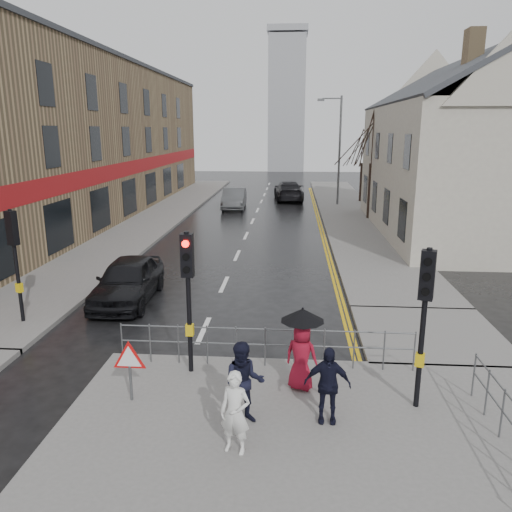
% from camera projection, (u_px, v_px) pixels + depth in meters
% --- Properties ---
extents(ground, '(120.00, 120.00, 0.00)m').
position_uv_depth(ground, '(181.00, 380.00, 11.79)').
color(ground, black).
rests_on(ground, ground).
extents(near_pavement, '(10.00, 9.00, 0.14)m').
position_uv_depth(near_pavement, '(315.00, 486.00, 8.18)').
color(near_pavement, '#605E5B').
rests_on(near_pavement, ground).
extents(left_pavement, '(4.00, 44.00, 0.14)m').
position_uv_depth(left_pavement, '(161.00, 214.00, 34.47)').
color(left_pavement, '#605E5B').
rests_on(left_pavement, ground).
extents(right_pavement, '(4.00, 40.00, 0.14)m').
position_uv_depth(right_pavement, '(348.00, 211.00, 35.47)').
color(right_pavement, '#605E5B').
rests_on(right_pavement, ground).
extents(pavement_bridge_right, '(4.00, 4.20, 0.14)m').
position_uv_depth(pavement_bridge_right, '(429.00, 334.00, 14.21)').
color(pavement_bridge_right, '#605E5B').
rests_on(pavement_bridge_right, ground).
extents(building_left_terrace, '(8.00, 42.00, 10.00)m').
position_uv_depth(building_left_terrace, '(71.00, 141.00, 32.67)').
color(building_left_terrace, '#907753').
rests_on(building_left_terrace, ground).
extents(building_right_cream, '(9.00, 16.40, 10.10)m').
position_uv_depth(building_right_cream, '(467.00, 148.00, 27.15)').
color(building_right_cream, '#BCB6A3').
rests_on(building_right_cream, ground).
extents(church_tower, '(5.00, 5.00, 18.00)m').
position_uv_depth(church_tower, '(287.00, 105.00, 69.38)').
color(church_tower, '#94979C').
rests_on(church_tower, ground).
extents(traffic_signal_near_left, '(0.28, 0.27, 3.40)m').
position_uv_depth(traffic_signal_near_left, '(188.00, 278.00, 11.36)').
color(traffic_signal_near_left, black).
rests_on(traffic_signal_near_left, near_pavement).
extents(traffic_signal_near_right, '(0.34, 0.33, 3.40)m').
position_uv_depth(traffic_signal_near_right, '(425.00, 301.00, 9.85)').
color(traffic_signal_near_right, black).
rests_on(traffic_signal_near_right, near_pavement).
extents(traffic_signal_far_left, '(0.34, 0.33, 3.40)m').
position_uv_depth(traffic_signal_far_left, '(14.00, 246.00, 14.48)').
color(traffic_signal_far_left, black).
rests_on(traffic_signal_far_left, left_pavement).
extents(guard_railing_front, '(7.14, 0.04, 1.00)m').
position_uv_depth(guard_railing_front, '(265.00, 338.00, 12.02)').
color(guard_railing_front, '#595B5E').
rests_on(guard_railing_front, near_pavement).
extents(warning_sign, '(0.80, 0.07, 1.35)m').
position_uv_depth(warning_sign, '(129.00, 361.00, 10.43)').
color(warning_sign, '#595B5E').
rests_on(warning_sign, near_pavement).
extents(street_lamp, '(1.83, 0.25, 8.00)m').
position_uv_depth(street_lamp, '(337.00, 144.00, 37.28)').
color(street_lamp, '#595B5E').
rests_on(street_lamp, right_pavement).
extents(tree_near, '(2.40, 2.40, 6.58)m').
position_uv_depth(tree_near, '(373.00, 139.00, 31.25)').
color(tree_near, '#30221A').
rests_on(tree_near, right_pavement).
extents(tree_far, '(2.40, 2.40, 5.64)m').
position_uv_depth(tree_far, '(363.00, 147.00, 39.12)').
color(tree_far, '#30221A').
rests_on(tree_far, right_pavement).
extents(pedestrian_a, '(0.64, 0.50, 1.54)m').
position_uv_depth(pedestrian_a, '(235.00, 413.00, 8.78)').
color(pedestrian_a, silver).
rests_on(pedestrian_a, near_pavement).
extents(pedestrian_b, '(0.88, 0.73, 1.67)m').
position_uv_depth(pedestrian_b, '(244.00, 383.00, 9.66)').
color(pedestrian_b, black).
rests_on(pedestrian_b, near_pavement).
extents(pedestrian_with_umbrella, '(0.96, 0.96, 1.88)m').
position_uv_depth(pedestrian_with_umbrella, '(302.00, 343.00, 10.88)').
color(pedestrian_with_umbrella, maroon).
rests_on(pedestrian_with_umbrella, near_pavement).
extents(pedestrian_d, '(0.93, 0.41, 1.56)m').
position_uv_depth(pedestrian_d, '(327.00, 385.00, 9.72)').
color(pedestrian_d, black).
rests_on(pedestrian_d, near_pavement).
extents(car_parked, '(1.92, 4.49, 1.51)m').
position_uv_depth(car_parked, '(128.00, 280.00, 16.99)').
color(car_parked, black).
rests_on(car_parked, ground).
extents(car_mid, '(1.76, 4.64, 1.51)m').
position_uv_depth(car_mid, '(234.00, 198.00, 37.03)').
color(car_mid, '#424447').
rests_on(car_mid, ground).
extents(car_far, '(2.68, 5.66, 1.59)m').
position_uv_depth(car_far, '(288.00, 191.00, 41.30)').
color(car_far, black).
rests_on(car_far, ground).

